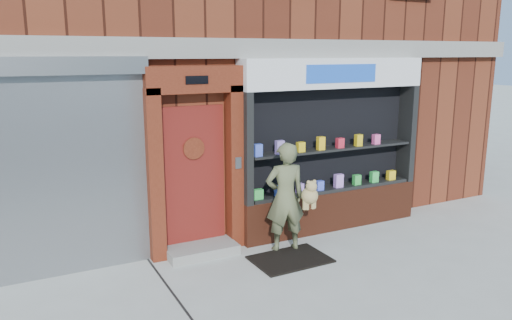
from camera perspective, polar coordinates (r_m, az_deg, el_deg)
ground at (r=6.89m, az=5.06°, el=-14.51°), size 80.00×80.00×0.00m
building at (r=11.70m, az=-10.97°, el=16.44°), size 12.00×8.16×8.00m
shutter_bay at (r=7.26m, az=-24.08°, el=0.23°), size 3.10×0.30×3.04m
red_door_bay at (r=7.68m, az=-6.92°, el=-0.17°), size 1.52×0.58×2.90m
pharmacy_bay at (r=8.81m, az=8.63°, el=0.81°), size 3.50×0.41×3.00m
woman at (r=7.83m, az=3.51°, el=-4.25°), size 0.83×0.57×1.74m
doormat at (r=7.74m, az=3.93°, el=-11.24°), size 1.16×0.82×0.03m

